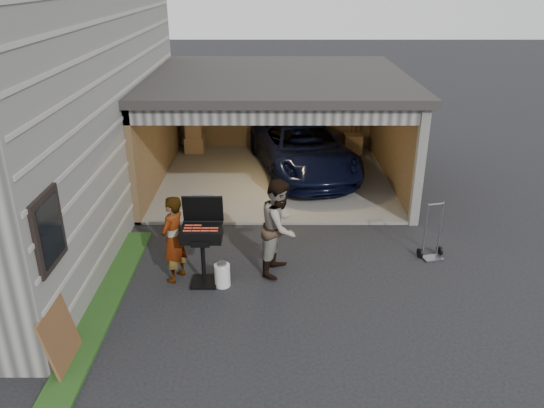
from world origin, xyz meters
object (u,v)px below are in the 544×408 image
Objects in this scene: woman at (173,239)px; minivan at (303,150)px; plywood_panel at (60,337)px; man at (280,227)px; propane_tank at (222,275)px; bbq_grill at (202,236)px; hand_truck at (432,247)px.

minivan is at bearing 178.08° from woman.
woman is 1.71× the size of plywood_panel.
man is 1.39m from propane_tank.
man is 1.15× the size of bbq_grill.
plywood_panel is 0.83× the size of hand_truck.
bbq_grill is 2.93m from plywood_panel.
man is 1.59× the size of hand_truck.
woman is at bearing 165.13° from propane_tank.
man reaches higher than propane_tank.
minivan is 5.11× the size of plywood_panel.
plywood_panel is (-1.80, -2.26, -0.49)m from bbq_grill.
woman is 5.13m from hand_truck.
propane_tank is at bearing 45.01° from plywood_panel.
plywood_panel is 7.05m from hand_truck.
plywood_panel is at bearing -166.78° from hand_truck.
man is 3.20m from hand_truck.
hand_truck is (5.03, 0.81, -0.61)m from woman.
bbq_grill is 1.38× the size of hand_truck.
bbq_grill reaches higher than minivan.
propane_tank is (-1.78, -5.96, -0.48)m from minivan.
plywood_panel is (-1.25, -2.38, -0.35)m from woman.
propane_tank is at bearing -118.33° from minivan.
bbq_grill is at bearing 178.02° from hand_truck.
propane_tank is 0.37× the size of hand_truck.
hand_truck is at bearing 122.34° from woman.
plywood_panel is at bearing -127.53° from minivan.
plywood_panel is (-3.93, -8.11, -0.21)m from minivan.
bbq_grill is at bearing -121.69° from minivan.
man is 1.92× the size of plywood_panel.
bbq_grill is 3.78× the size of propane_tank.
man is 4.35× the size of propane_tank.
woman is 0.89× the size of man.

